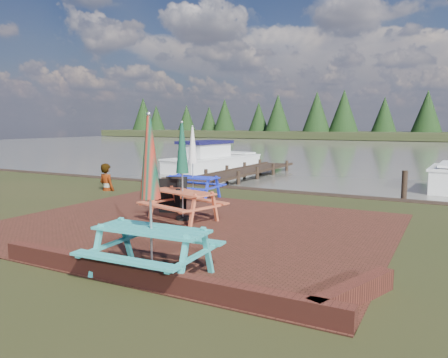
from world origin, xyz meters
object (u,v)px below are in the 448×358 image
at_px(chalkboard, 172,195).
at_px(person, 106,164).
at_px(picnic_table_teal, 151,221).
at_px(picnic_table_red, 183,187).
at_px(picnic_table_blue, 193,173).
at_px(jetty, 244,172).
at_px(boat_jetty, 212,161).

relative_size(chalkboard, person, 0.50).
distance_m(picnic_table_teal, picnic_table_red, 4.00).
height_order(picnic_table_red, person, picnic_table_red).
distance_m(picnic_table_blue, jetty, 7.16).
relative_size(chalkboard, jetty, 0.11).
xyz_separation_m(chalkboard, person, (-4.40, 2.21, 0.47)).
height_order(chalkboard, jetty, chalkboard).
bearing_deg(picnic_table_red, picnic_table_blue, 133.22).
bearing_deg(person, jetty, -96.91).
relative_size(picnic_table_red, jetty, 0.27).
relative_size(picnic_table_red, picnic_table_blue, 1.05).
bearing_deg(chalkboard, picnic_table_blue, 88.30).
xyz_separation_m(picnic_table_red, boat_jetty, (-5.93, 11.93, -0.50)).
bearing_deg(chalkboard, picnic_table_red, -60.64).
bearing_deg(picnic_table_blue, jetty, 102.86).
height_order(picnic_table_teal, picnic_table_blue, picnic_table_teal).
relative_size(picnic_table_red, boat_jetty, 0.37).
bearing_deg(boat_jetty, jetty, -26.01).
xyz_separation_m(picnic_table_teal, jetty, (-4.76, 13.45, -0.78)).
xyz_separation_m(picnic_table_teal, person, (-6.92, 6.42, 0.07)).
xyz_separation_m(picnic_table_blue, chalkboard, (0.77, -2.26, -0.31)).
bearing_deg(picnic_table_blue, boat_jetty, 117.04).
relative_size(picnic_table_red, person, 1.26).
xyz_separation_m(picnic_table_teal, boat_jetty, (-7.71, 15.51, -0.54)).
bearing_deg(chalkboard, boat_jetty, 94.27).
bearing_deg(picnic_table_teal, picnic_table_blue, 114.75).
height_order(chalkboard, person, person).
bearing_deg(jetty, picnic_table_red, -73.20).
bearing_deg(picnic_table_blue, chalkboard, -70.34).
bearing_deg(boat_jetty, picnic_table_blue, -54.99).
bearing_deg(picnic_table_teal, boat_jetty, 114.28).
height_order(picnic_table_red, jetty, picnic_table_red).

